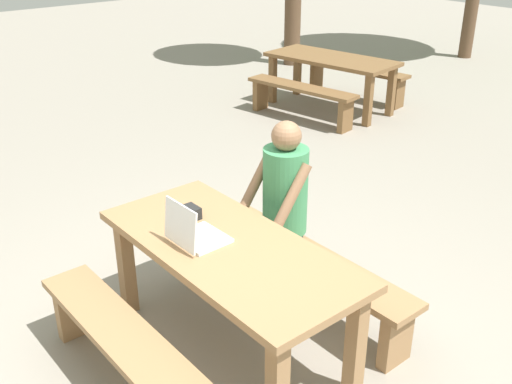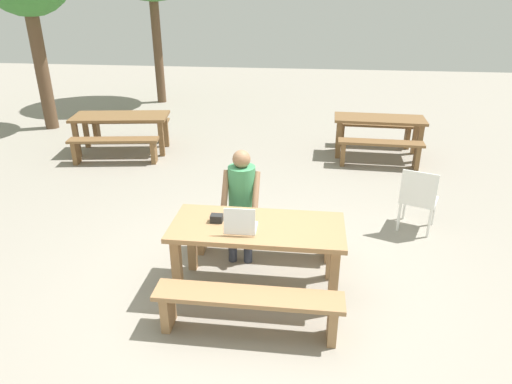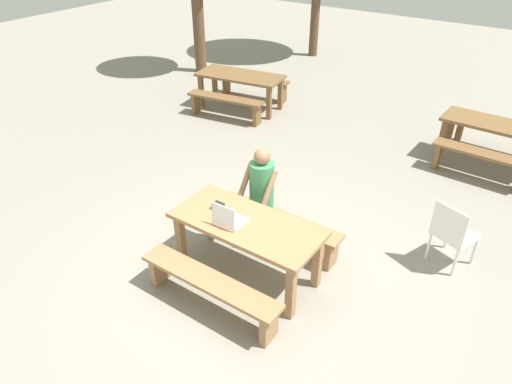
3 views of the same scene
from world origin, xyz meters
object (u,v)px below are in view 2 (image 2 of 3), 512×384
at_px(picnic_table_front, 257,236).
at_px(laptop, 241,225).
at_px(small_pouch, 217,218).
at_px(plastic_chair, 418,199).
at_px(picnic_table_mid, 379,125).
at_px(picnic_table_rear, 121,121).
at_px(person_seated, 242,197).

xyz_separation_m(picnic_table_front, laptop, (-0.15, -0.15, 0.19)).
bearing_deg(picnic_table_front, small_pouch, 177.08).
xyz_separation_m(laptop, plastic_chair, (2.05, 1.67, -0.37)).
distance_m(plastic_chair, picnic_table_mid, 2.99).
bearing_deg(picnic_table_rear, person_seated, -59.38).
bearing_deg(person_seated, picnic_table_front, -68.45).
xyz_separation_m(laptop, picnic_table_rear, (-3.00, 4.32, -0.22)).
distance_m(picnic_table_front, small_pouch, 0.45).
bearing_deg(person_seated, picnic_table_mid, 62.30).
relative_size(plastic_chair, picnic_table_rear, 0.46).
xyz_separation_m(picnic_table_front, person_seated, (-0.26, 0.66, 0.12)).
xyz_separation_m(picnic_table_front, small_pouch, (-0.42, 0.02, 0.16)).
xyz_separation_m(laptop, small_pouch, (-0.27, 0.17, -0.03)).
height_order(laptop, person_seated, person_seated).
bearing_deg(picnic_table_mid, picnic_table_rear, -173.96).
xyz_separation_m(picnic_table_front, plastic_chair, (1.91, 1.53, -0.18)).
bearing_deg(person_seated, small_pouch, -104.03).
bearing_deg(small_pouch, laptop, -31.38).
distance_m(small_pouch, person_seated, 0.66).
relative_size(picnic_table_front, person_seated, 1.33).
distance_m(picnic_table_front, person_seated, 0.72).
relative_size(laptop, person_seated, 0.23).
bearing_deg(picnic_table_front, picnic_table_rear, 126.99).
xyz_separation_m(laptop, picnic_table_mid, (1.91, 4.66, -0.21)).
height_order(laptop, picnic_table_rear, laptop).
xyz_separation_m(picnic_table_mid, picnic_table_rear, (-4.91, -0.33, -0.00)).
height_order(plastic_chair, picnic_table_rear, plastic_chair).
xyz_separation_m(person_seated, picnic_table_rear, (-2.89, 3.52, -0.14)).
bearing_deg(picnic_table_mid, person_seated, -115.55).
distance_m(laptop, plastic_chair, 2.67).
bearing_deg(laptop, plastic_chair, -141.77).
relative_size(small_pouch, picnic_table_mid, 0.07).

